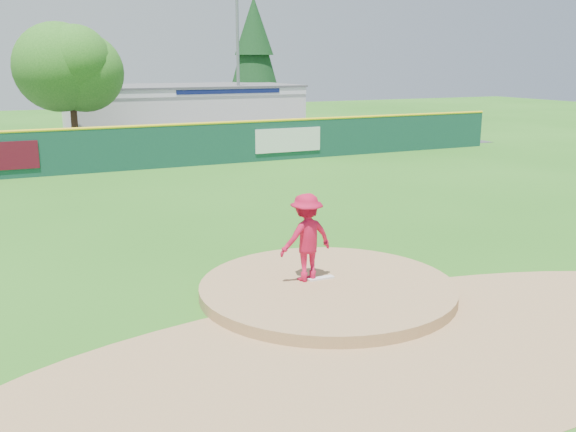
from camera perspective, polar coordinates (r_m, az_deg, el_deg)
name	(u,v)px	position (r m, az deg, el deg)	size (l,w,h in m)	color
ground	(327,294)	(13.96, 3.51, -6.95)	(120.00, 120.00, 0.00)	#286B19
pitchers_mound	(327,294)	(13.96, 3.51, -6.95)	(5.50, 5.50, 0.50)	#9E774C
pitching_rubber	(321,278)	(14.11, 2.94, -5.54)	(0.60, 0.15, 0.04)	white
infield_dirt_arc	(409,349)	(11.62, 10.72, -11.54)	(15.40, 15.40, 0.01)	#9E774C
parking_lot	(108,147)	(39.27, -15.73, 5.96)	(44.00, 16.00, 0.02)	#38383A
pitcher	(306,237)	(13.80, 1.64, -1.91)	(1.24, 0.71, 1.91)	#B70F35
van	(47,145)	(35.92, -20.63, 5.96)	(2.10, 4.55, 1.26)	white
pool_building_grp	(182,109)	(45.27, -9.36, 9.35)	(15.20, 8.20, 3.31)	silver
fence_banners	(155,148)	(30.43, -11.77, 5.97)	(17.27, 0.04, 1.20)	#5A0C1D
outfield_fence	(141,146)	(30.36, -12.97, 6.07)	(40.00, 0.14, 2.07)	#133E34
deciduous_tree	(70,68)	(36.71, -18.80, 12.38)	(5.60, 5.60, 7.36)	#382314
conifer_tree	(254,52)	(51.23, -3.03, 14.32)	(4.40, 4.40, 9.50)	#382314
light_pole_right	(238,51)	(43.25, -4.49, 14.43)	(1.75, 0.25, 10.00)	gray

